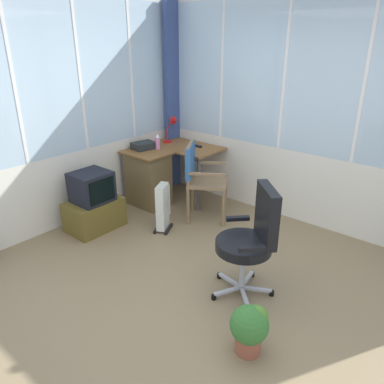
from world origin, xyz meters
name	(u,v)px	position (x,y,z in m)	size (l,w,h in m)	color
ground	(210,300)	(0.00, 0.00, -0.03)	(4.92, 5.52, 0.06)	#847151
north_window_panel	(52,112)	(0.00, 2.29, 1.40)	(3.92, 0.07, 2.80)	silver
east_window_panel	(319,112)	(1.99, 0.00, 1.40)	(0.07, 4.52, 2.80)	silver
curtain_corner	(173,99)	(1.86, 2.16, 1.35)	(0.26, 0.07, 2.70)	#394E87
desk	(151,176)	(1.11, 1.91, 0.41)	(1.10, 1.03, 0.76)	brown
desk_lamp	(173,125)	(1.68, 2.00, 1.01)	(0.23, 0.20, 0.38)	red
tv_remote	(197,146)	(1.70, 1.56, 0.77)	(0.04, 0.15, 0.02)	black
spray_bottle	(158,141)	(1.28, 1.91, 0.86)	(0.06, 0.06, 0.22)	pink
paper_tray	(144,146)	(1.15, 2.06, 0.81)	(0.30, 0.23, 0.09)	#242A2A
wooden_armchair	(198,171)	(1.20, 1.13, 0.63)	(0.66, 0.66, 0.99)	olive
office_chair	(253,235)	(0.31, -0.22, 0.59)	(0.60, 0.61, 1.03)	#B7B7BF
tv_on_stand	(94,204)	(0.14, 1.89, 0.32)	(0.64, 0.45, 0.73)	brown
space_heater	(163,207)	(0.67, 1.24, 0.30)	(0.33, 0.27, 0.59)	silver
potted_plant	(250,327)	(-0.31, -0.60, 0.23)	(0.29, 0.29, 0.39)	#98523C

